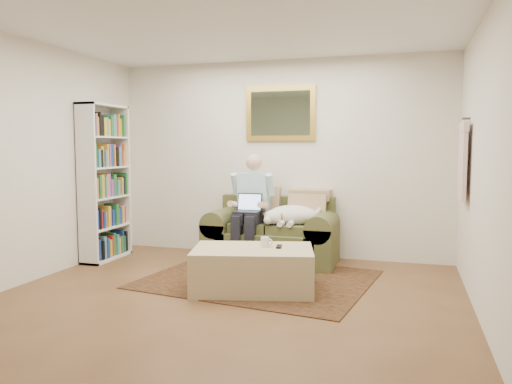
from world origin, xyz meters
The scene contains 12 objects.
room_shell centered at (0.00, 0.35, 1.30)m, with size 4.51×5.00×2.61m.
rug centered at (0.10, 1.19, 0.01)m, with size 2.36×1.89×0.01m, color black.
sofa centered at (0.02, 2.05, 0.28)m, with size 1.63×0.83×0.98m.
seated_man centered at (-0.23, 1.90, 0.68)m, with size 0.54×0.77×1.37m, color #8CCAD8, non-canonical shape.
laptop centered at (-0.23, 1.84, 0.72)m, with size 0.32×0.25×0.23m.
sleeping_dog centered at (0.31, 1.97, 0.62)m, with size 0.67×0.42×0.25m, color white, non-canonical shape.
ottoman centered at (0.17, 0.77, 0.22)m, with size 1.20×0.76×0.44m, color tan.
coffee_mug centered at (0.26, 0.88, 0.49)m, with size 0.08×0.08×0.10m, color white.
tv_remote centered at (0.41, 0.88, 0.45)m, with size 0.05×0.15×0.02m, color black.
bookshelf centered at (-2.10, 1.60, 1.00)m, with size 0.28×0.80×2.00m, color white, non-canonical shape.
wall_mirror centered at (0.02, 2.47, 1.90)m, with size 0.94×0.04×0.72m.
hanging_shirt centered at (2.19, 1.60, 1.35)m, with size 0.06×0.52×0.90m, color #F5CBCF, non-canonical shape.
Camera 1 is at (1.64, -3.98, 1.46)m, focal length 35.00 mm.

